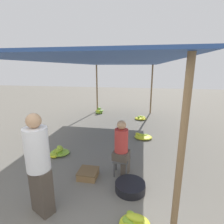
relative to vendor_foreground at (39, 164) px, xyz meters
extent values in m
cylinder|color=olive|center=(2.03, -0.40, 0.37)|extent=(0.08, 0.08, 2.55)
cylinder|color=olive|center=(-0.91, 7.11, 0.37)|extent=(0.08, 0.08, 2.55)
cylinder|color=olive|center=(2.03, 7.11, 0.37)|extent=(0.08, 0.08, 2.55)
cube|color=#33569E|center=(0.56, 3.35, 1.66)|extent=(3.34, 7.92, 0.04)
cube|color=#4C4238|center=(0.00, 0.00, -0.50)|extent=(0.44, 0.36, 0.81)
cylinder|color=white|center=(0.00, 0.00, 0.26)|extent=(0.49, 0.49, 0.70)
sphere|color=tan|center=(0.00, 0.00, 0.72)|extent=(0.23, 0.23, 0.23)
cube|color=#4C4C4C|center=(1.17, 1.30, -0.53)|extent=(0.34, 0.34, 0.04)
cylinder|color=#4C4C4C|center=(1.03, 1.17, -0.73)|extent=(0.04, 0.04, 0.36)
cylinder|color=#4C4C4C|center=(1.30, 1.17, -0.73)|extent=(0.04, 0.04, 0.36)
cylinder|color=#4C4C4C|center=(1.03, 1.44, -0.73)|extent=(0.04, 0.04, 0.36)
cylinder|color=#4C4C4C|center=(1.30, 1.44, -0.73)|extent=(0.04, 0.04, 0.36)
cube|color=#4C4238|center=(1.27, 1.32, -0.71)|extent=(0.19, 0.33, 0.40)
cube|color=#4C4238|center=(1.17, 1.30, -0.42)|extent=(0.39, 0.39, 0.18)
cylinder|color=#BF3833|center=(1.17, 1.30, -0.07)|extent=(0.35, 0.35, 0.52)
sphere|color=tan|center=(1.17, 1.30, 0.29)|extent=(0.20, 0.20, 0.20)
cylinder|color=black|center=(1.42, 0.78, -0.82)|extent=(0.61, 0.61, 0.17)
ellipsoid|color=#9CC330|center=(-0.65, 1.93, -0.75)|extent=(0.19, 0.28, 0.14)
ellipsoid|color=#9EC430|center=(-0.66, 1.96, -0.70)|extent=(0.26, 0.24, 0.11)
ellipsoid|color=#A9C82E|center=(-0.73, 1.90, -0.80)|extent=(0.20, 0.32, 0.14)
ellipsoid|color=#A3C52F|center=(-0.74, 1.73, -0.82)|extent=(0.23, 0.13, 0.12)
ellipsoid|color=yellow|center=(-0.77, 1.75, -0.86)|extent=(0.33, 0.27, 0.09)
ellipsoid|color=#A2C52F|center=(-0.72, 1.91, -0.77)|extent=(0.24, 0.32, 0.11)
ellipsoid|color=#89BB34|center=(-0.66, 1.95, -0.85)|extent=(0.54, 0.48, 0.10)
ellipsoid|color=#C4D329|center=(-0.76, 6.61, -0.81)|extent=(0.27, 0.34, 0.11)
ellipsoid|color=#B1CB2C|center=(-0.75, 6.63, -0.78)|extent=(0.31, 0.15, 0.12)
ellipsoid|color=#7AB536|center=(-0.66, 6.56, -0.63)|extent=(0.25, 0.29, 0.13)
ellipsoid|color=#78B437|center=(-0.56, 6.62, -0.77)|extent=(0.26, 0.34, 0.12)
ellipsoid|color=#C5D329|center=(-0.69, 6.53, -0.79)|extent=(0.22, 0.13, 0.13)
ellipsoid|color=#84B934|center=(-0.68, 6.57, -0.85)|extent=(0.38, 0.33, 0.10)
ellipsoid|color=#8BBC33|center=(1.47, -0.04, -0.83)|extent=(0.28, 0.25, 0.14)
ellipsoid|color=#BCD02A|center=(1.56, -0.05, -0.72)|extent=(0.30, 0.18, 0.09)
ellipsoid|color=#9EC430|center=(1.51, 0.07, -0.83)|extent=(0.27, 0.29, 0.11)
ellipsoid|color=#CED727|center=(1.52, -0.02, -0.81)|extent=(0.31, 0.25, 0.14)
ellipsoid|color=#CCD628|center=(1.56, -0.04, -0.85)|extent=(0.49, 0.43, 0.10)
ellipsoid|color=yellow|center=(1.68, 3.52, -0.84)|extent=(0.32, 0.32, 0.10)
ellipsoid|color=#ABC92D|center=(1.65, 3.57, -0.82)|extent=(0.33, 0.20, 0.12)
ellipsoid|color=#8FBE32|center=(1.72, 3.63, -0.84)|extent=(0.35, 0.31, 0.12)
ellipsoid|color=yellow|center=(1.50, 3.61, -0.82)|extent=(0.28, 0.28, 0.15)
ellipsoid|color=#91BE32|center=(1.60, 3.63, -0.84)|extent=(0.29, 0.27, 0.13)
ellipsoid|color=yellow|center=(1.67, 3.54, -0.85)|extent=(0.60, 0.53, 0.10)
ellipsoid|color=#ACC92D|center=(1.56, 5.94, -0.80)|extent=(0.37, 0.25, 0.11)
ellipsoid|color=yellow|center=(1.65, 5.72, -0.83)|extent=(0.27, 0.33, 0.12)
ellipsoid|color=yellow|center=(1.68, 6.00, -0.84)|extent=(0.18, 0.24, 0.13)
ellipsoid|color=#98C131|center=(1.58, 6.02, -0.84)|extent=(0.28, 0.19, 0.13)
ellipsoid|color=#90BE32|center=(1.46, 5.82, -0.79)|extent=(0.13, 0.24, 0.11)
ellipsoid|color=yellow|center=(1.53, 5.83, -0.85)|extent=(0.54, 0.47, 0.10)
cube|color=olive|center=(0.46, 1.05, -0.83)|extent=(0.41, 0.41, 0.15)
cube|color=brown|center=(0.46, 1.05, -0.74)|extent=(0.43, 0.43, 0.02)
camera|label=1|loc=(1.59, -2.25, 1.49)|focal=28.00mm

